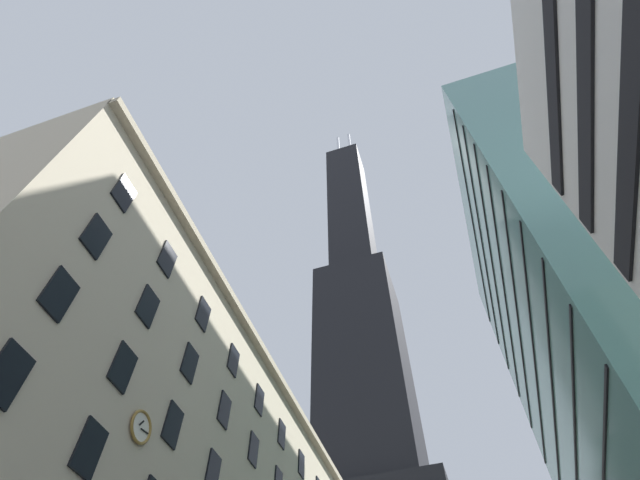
% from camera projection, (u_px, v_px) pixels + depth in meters
% --- Properties ---
extents(dark_skyscraper, '(28.65, 28.65, 210.98)m').
position_uv_depth(dark_skyscraper, '(370.00, 424.00, 103.96)').
color(dark_skyscraper, black).
rests_on(dark_skyscraper, ground).
extents(glass_office_midrise, '(14.58, 32.20, 53.74)m').
position_uv_depth(glass_office_midrise, '(635.00, 360.00, 38.60)').
color(glass_office_midrise, slate).
rests_on(glass_office_midrise, ground).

